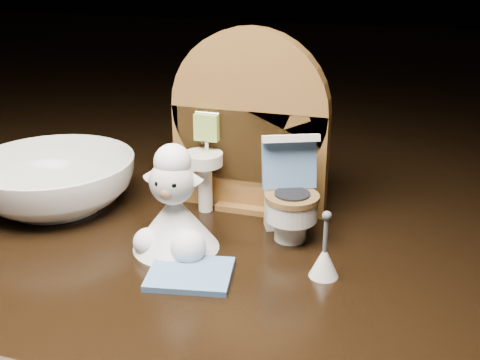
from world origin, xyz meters
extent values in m
cube|color=black|center=(0.00, 0.00, -0.05)|extent=(2.50, 2.50, 0.10)
cube|color=brown|center=(0.00, 0.07, 0.04)|extent=(0.13, 0.02, 0.09)
cylinder|color=brown|center=(0.00, 0.07, 0.09)|extent=(0.13, 0.02, 0.13)
cube|color=brown|center=(0.00, 0.07, 0.00)|extent=(0.05, 0.04, 0.01)
cylinder|color=white|center=(-0.03, 0.05, 0.02)|extent=(0.01, 0.01, 0.04)
cylinder|color=white|center=(-0.03, 0.04, 0.05)|extent=(0.03, 0.03, 0.01)
cylinder|color=silver|center=(-0.03, 0.05, 0.06)|extent=(0.00, 0.00, 0.01)
cube|color=#9BC352|center=(-0.03, 0.05, 0.07)|extent=(0.02, 0.01, 0.02)
cube|color=brown|center=(0.04, 0.06, 0.05)|extent=(0.02, 0.01, 0.02)
cylinder|color=#D8B989|center=(0.04, 0.05, 0.05)|extent=(0.02, 0.02, 0.02)
cylinder|color=white|center=(0.05, 0.02, 0.01)|extent=(0.02, 0.02, 0.02)
cylinder|color=white|center=(0.05, 0.01, 0.03)|extent=(0.04, 0.04, 0.02)
cylinder|color=brown|center=(0.05, 0.01, 0.04)|extent=(0.04, 0.04, 0.00)
cube|color=white|center=(0.04, 0.04, 0.02)|extent=(0.04, 0.03, 0.05)
cube|color=#557EB2|center=(0.04, 0.03, 0.06)|extent=(0.04, 0.03, 0.04)
cube|color=white|center=(0.04, 0.03, 0.08)|extent=(0.04, 0.02, 0.01)
cylinder|color=#A9BF22|center=(0.05, 0.04, 0.05)|extent=(0.01, 0.01, 0.01)
cube|color=#557EB2|center=(-0.01, -0.06, 0.00)|extent=(0.06, 0.06, 0.00)
cone|color=white|center=(0.08, -0.03, 0.01)|extent=(0.02, 0.02, 0.02)
cylinder|color=#59595B|center=(0.08, -0.03, 0.03)|extent=(0.00, 0.00, 0.03)
sphere|color=#59595B|center=(0.08, -0.03, 0.05)|extent=(0.01, 0.01, 0.01)
cone|color=white|center=(-0.03, -0.02, 0.02)|extent=(0.06, 0.06, 0.04)
sphere|color=white|center=(-0.01, -0.04, 0.01)|extent=(0.03, 0.03, 0.03)
sphere|color=white|center=(-0.05, -0.04, 0.01)|extent=(0.02, 0.02, 0.02)
sphere|color=silver|center=(-0.03, -0.02, 0.05)|extent=(0.03, 0.03, 0.03)
sphere|color=#A0704D|center=(-0.03, -0.03, 0.05)|extent=(0.01, 0.01, 0.01)
sphere|color=white|center=(-0.03, -0.02, 0.07)|extent=(0.03, 0.03, 0.03)
cone|color=silver|center=(-0.05, -0.02, 0.06)|extent=(0.02, 0.01, 0.02)
cone|color=silver|center=(-0.02, -0.02, 0.06)|extent=(0.02, 0.01, 0.02)
sphere|color=black|center=(-0.04, -0.04, 0.06)|extent=(0.00, 0.00, 0.00)
sphere|color=black|center=(-0.02, -0.04, 0.06)|extent=(0.00, 0.00, 0.00)
imported|color=white|center=(-0.16, 0.02, 0.02)|extent=(0.15, 0.15, 0.04)
camera|label=1|loc=(0.13, -0.38, 0.21)|focal=45.00mm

